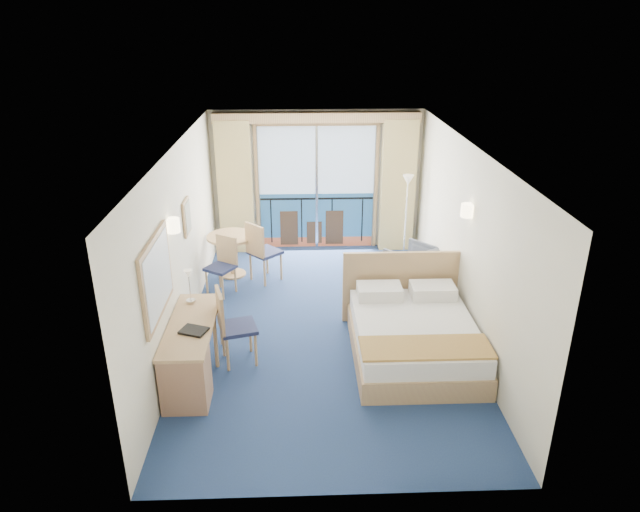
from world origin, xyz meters
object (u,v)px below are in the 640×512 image
(armchair, at_px, (413,266))
(desk, at_px, (187,367))
(round_table, at_px, (231,245))
(table_chair_a, at_px, (261,249))
(bed, at_px, (413,334))
(table_chair_b, at_px, (223,262))
(floor_lamp, at_px, (407,196))
(nightstand, at_px, (435,292))
(desk_chair, at_px, (231,323))

(armchair, relative_size, desk, 0.47)
(round_table, xyz_separation_m, table_chair_a, (0.54, -0.29, 0.04))
(bed, relative_size, table_chair_b, 2.19)
(armchair, height_order, floor_lamp, floor_lamp)
(round_table, bearing_deg, bed, -44.88)
(nightstand, relative_size, floor_lamp, 0.34)
(bed, bearing_deg, desk, -163.66)
(table_chair_b, bearing_deg, table_chair_a, 64.29)
(armchair, distance_m, round_table, 3.18)
(desk, relative_size, desk_chair, 1.54)
(table_chair_b, bearing_deg, desk_chair, -48.30)
(bed, height_order, table_chair_a, bed)
(desk, height_order, table_chair_b, table_chair_b)
(nightstand, distance_m, table_chair_a, 3.00)
(bed, distance_m, table_chair_a, 3.27)
(nightstand, bearing_deg, desk_chair, -154.50)
(nightstand, height_order, floor_lamp, floor_lamp)
(desk, height_order, table_chair_a, table_chair_a)
(table_chair_b, bearing_deg, armchair, 34.61)
(bed, distance_m, armchair, 2.21)
(bed, xyz_separation_m, table_chair_b, (-2.78, 2.04, 0.23))
(table_chair_a, bearing_deg, armchair, -138.56)
(table_chair_a, bearing_deg, floor_lamp, -112.25)
(round_table, distance_m, table_chair_b, 0.67)
(floor_lamp, distance_m, desk_chair, 4.62)
(bed, xyz_separation_m, table_chair_a, (-2.18, 2.42, 0.30))
(nightstand, height_order, round_table, round_table)
(round_table, bearing_deg, floor_lamp, 12.74)
(bed, relative_size, floor_lamp, 1.31)
(bed, distance_m, floor_lamp, 3.58)
(nightstand, distance_m, armchair, 0.85)
(nightstand, relative_size, table_chair_b, 0.57)
(nightstand, bearing_deg, round_table, 157.76)
(bed, height_order, table_chair_b, bed)
(desk_chair, xyz_separation_m, round_table, (-0.29, 2.80, -0.03))
(bed, bearing_deg, nightstand, 65.99)
(armchair, bearing_deg, nightstand, 62.28)
(table_chair_a, xyz_separation_m, table_chair_b, (-0.60, -0.38, -0.07))
(armchair, xyz_separation_m, table_chair_a, (-2.58, 0.25, 0.26))
(armchair, xyz_separation_m, floor_lamp, (0.08, 1.26, 0.87))
(desk_chair, height_order, table_chair_b, desk_chair)
(floor_lamp, bearing_deg, armchair, -93.69)
(nightstand, xyz_separation_m, round_table, (-3.32, 1.36, 0.30))
(round_table, distance_m, table_chair_a, 0.61)
(table_chair_a, height_order, table_chair_b, table_chair_a)
(nightstand, bearing_deg, desk, -147.77)
(nightstand, xyz_separation_m, desk, (-3.48, -2.19, 0.15))
(desk, relative_size, table_chair_a, 1.52)
(floor_lamp, relative_size, table_chair_b, 1.67)
(nightstand, height_order, desk_chair, desk_chair)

